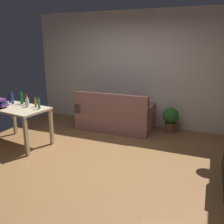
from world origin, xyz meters
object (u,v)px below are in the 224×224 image
at_px(bottle_red, 26,100).
at_px(bottle_blue, 12,99).
at_px(couch, 115,117).
at_px(bottle_clear, 27,103).
at_px(bottle_dark, 10,98).
at_px(desk, 18,113).
at_px(bottle_green, 22,98).
at_px(bottle_tall, 39,104).
at_px(potted_plant, 170,118).
at_px(bottle_amber, 36,103).
at_px(book_stack, 0,103).

bearing_deg(bottle_red, bottle_blue, -169.64).
bearing_deg(bottle_red, couch, 42.17).
bearing_deg(bottle_clear, bottle_dark, 165.71).
bearing_deg(desk, bottle_green, 121.87).
height_order(couch, bottle_red, bottle_red).
height_order(couch, bottle_green, bottle_green).
relative_size(bottle_red, bottle_clear, 1.10).
distance_m(bottle_green, bottle_clear, 0.32).
bearing_deg(bottle_tall, bottle_green, 161.92).
relative_size(potted_plant, bottle_green, 2.18).
bearing_deg(bottle_tall, bottle_blue, 171.28).
relative_size(desk, bottle_amber, 6.38).
height_order(desk, bottle_blue, bottle_blue).
bearing_deg(bottle_clear, bottle_tall, -6.93).
relative_size(bottle_dark, book_stack, 0.84).
bearing_deg(bottle_red, bottle_dark, 178.00).
bearing_deg(couch, bottle_green, 39.06).
distance_m(bottle_amber, book_stack, 0.67).
relative_size(desk, bottle_blue, 5.02).
distance_m(bottle_red, bottle_clear, 0.20).
bearing_deg(book_stack, bottle_tall, 15.37).
relative_size(bottle_amber, bottle_tall, 0.90).
relative_size(potted_plant, bottle_clear, 2.83).
distance_m(desk, bottle_tall, 0.52).
distance_m(potted_plant, bottle_green, 3.25).
distance_m(desk, bottle_green, 0.36).
distance_m(potted_plant, bottle_blue, 3.43).
xyz_separation_m(couch, desk, (-1.44, -1.52, 0.34)).
height_order(desk, bottle_dark, bottle_dark).
distance_m(couch, bottle_amber, 1.84).
height_order(bottle_blue, bottle_tall, bottle_blue).
bearing_deg(bottle_amber, bottle_clear, -160.49).
distance_m(bottle_blue, book_stack, 0.32).
relative_size(couch, bottle_red, 7.77).
relative_size(bottle_dark, bottle_clear, 1.08).
bearing_deg(couch, bottle_red, 42.17).
height_order(potted_plant, bottle_amber, bottle_amber).
height_order(bottle_green, bottle_tall, bottle_green).
bearing_deg(bottle_amber, bottle_tall, -30.71).
bearing_deg(potted_plant, bottle_clear, -145.49).
bearing_deg(book_stack, bottle_blue, 91.41).
distance_m(bottle_blue, bottle_green, 0.19).
bearing_deg(couch, desk, 46.45).
height_order(bottle_blue, bottle_green, bottle_green).
xyz_separation_m(bottle_clear, bottle_amber, (0.15, 0.05, 0.00)).
height_order(bottle_clear, bottle_tall, bottle_tall).
relative_size(potted_plant, bottle_amber, 2.82).
relative_size(bottle_blue, bottle_tall, 1.14).
distance_m(desk, potted_plant, 3.26).
relative_size(couch, bottle_dark, 7.91).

